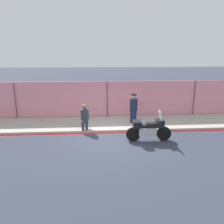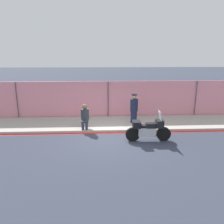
{
  "view_description": "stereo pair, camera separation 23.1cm",
  "coord_description": "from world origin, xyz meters",
  "views": [
    {
      "loc": [
        -0.67,
        -9.8,
        3.92
      ],
      "look_at": [
        0.12,
        1.11,
        1.03
      ],
      "focal_mm": 35.0,
      "sensor_mm": 36.0,
      "label": 1
    },
    {
      "loc": [
        -0.44,
        -9.81,
        3.92
      ],
      "look_at": [
        0.12,
        1.11,
        1.03
      ],
      "focal_mm": 35.0,
      "sensor_mm": 36.0,
      "label": 2
    }
  ],
  "objects": [
    {
      "name": "sidewalk",
      "position": [
        0.0,
        2.16,
        0.07
      ],
      "size": [
        41.37,
        2.69,
        0.13
      ],
      "color": "#ADA89E",
      "rests_on": "ground_plane"
    },
    {
      "name": "motorcycle",
      "position": [
        1.71,
        -0.37,
        0.57
      ],
      "size": [
        2.11,
        0.51,
        1.43
      ],
      "rotation": [
        0.0,
        0.0,
        -0.01
      ],
      "color": "black",
      "rests_on": "ground_plane"
    },
    {
      "name": "curb_paint_stripe",
      "position": [
        0.0,
        0.73,
        0.0
      ],
      "size": [
        41.37,
        0.18,
        0.01
      ],
      "color": "red",
      "rests_on": "ground_plane"
    },
    {
      "name": "ground_plane",
      "position": [
        0.0,
        0.0,
        0.0
      ],
      "size": [
        120.0,
        120.0,
        0.0
      ],
      "primitive_type": "plane",
      "color": "#333847"
    },
    {
      "name": "person_seated_on_curb",
      "position": [
        -1.3,
        1.27,
        0.83
      ],
      "size": [
        0.43,
        0.68,
        1.28
      ],
      "color": "#2D3342",
      "rests_on": "sidewalk"
    },
    {
      "name": "storefront_fence",
      "position": [
        0.0,
        3.6,
        1.16
      ],
      "size": [
        39.31,
        0.17,
        2.33
      ],
      "color": "pink",
      "rests_on": "ground_plane"
    },
    {
      "name": "officer_standing",
      "position": [
        1.41,
        2.04,
        0.97
      ],
      "size": [
        0.44,
        0.44,
        1.66
      ],
      "color": "#191E38",
      "rests_on": "sidewalk"
    }
  ]
}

